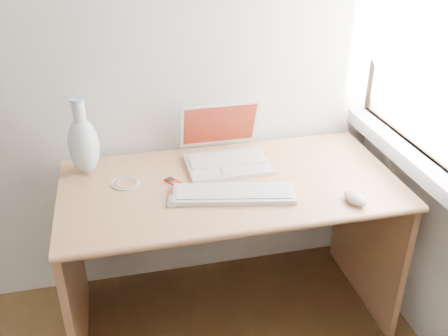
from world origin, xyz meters
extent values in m
cube|color=white|center=(1.75, 1.30, 1.32)|extent=(0.01, 0.90, 1.00)
cube|color=#959597|center=(1.69, 1.30, 0.79)|extent=(0.10, 0.96, 0.06)
cube|color=white|center=(1.67, 1.30, 1.35)|extent=(0.02, 0.84, 0.92)
cube|color=tan|center=(0.96, 1.38, 0.70)|extent=(1.35, 0.68, 0.03)
cube|color=tan|center=(0.30, 1.38, 0.34)|extent=(0.03, 0.64, 0.69)
cube|color=tan|center=(1.62, 1.38, 0.34)|extent=(0.03, 0.64, 0.69)
cube|color=tan|center=(0.96, 1.70, 0.46)|extent=(1.29, 0.03, 0.45)
cube|color=silver|center=(0.98, 1.51, 0.72)|extent=(0.35, 0.24, 0.02)
cube|color=silver|center=(0.98, 1.51, 0.73)|extent=(0.32, 0.14, 0.00)
cube|color=silver|center=(0.98, 1.63, 0.84)|extent=(0.35, 0.09, 0.22)
cube|color=#942E10|center=(0.98, 1.63, 0.84)|extent=(0.32, 0.07, 0.19)
cube|color=white|center=(0.95, 1.27, 0.72)|extent=(0.48, 0.23, 0.02)
cube|color=silver|center=(0.95, 1.27, 0.74)|extent=(0.45, 0.19, 0.00)
ellipsoid|color=silver|center=(1.38, 1.12, 0.73)|extent=(0.09, 0.12, 0.04)
cube|color=#AF240C|center=(0.74, 1.42, 0.72)|extent=(0.08, 0.09, 0.01)
cube|color=black|center=(0.74, 1.42, 0.72)|extent=(0.04, 0.04, 0.00)
torus|color=white|center=(0.55, 1.45, 0.72)|extent=(0.12, 0.12, 0.01)
cube|color=white|center=(0.71, 1.28, 0.72)|extent=(0.05, 0.09, 0.01)
ellipsoid|color=white|center=(0.40, 1.59, 0.83)|extent=(0.13, 0.13, 0.24)
cylinder|color=white|center=(0.40, 1.59, 0.98)|extent=(0.05, 0.05, 0.10)
cylinder|color=#9CCDF9|center=(0.40, 1.59, 1.03)|extent=(0.06, 0.06, 0.01)
camera|label=1|loc=(0.55, -0.31, 1.72)|focal=40.00mm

